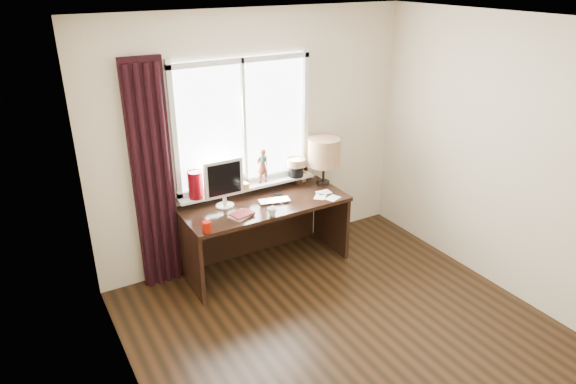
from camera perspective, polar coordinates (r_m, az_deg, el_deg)
floor at (r=4.52m, az=8.93°, el=-17.26°), size 3.50×4.00×0.00m
ceiling at (r=3.44m, az=11.79°, el=17.51°), size 3.50×4.00×0.00m
wall_back at (r=5.36m, az=-3.58°, el=5.86°), size 3.50×0.00×2.60m
wall_left at (r=3.10m, az=-16.01°, el=-9.44°), size 0.00×4.00×2.60m
wall_right at (r=5.05m, az=25.67°, el=2.30°), size 0.00×4.00×2.60m
laptop at (r=5.21m, az=-1.50°, el=-0.99°), size 0.35×0.27×0.02m
mug at (r=4.92m, az=-1.77°, el=-2.17°), size 0.11×0.11×0.09m
red_cup at (r=4.67m, az=-8.99°, el=-3.86°), size 0.08×0.08×0.10m
window at (r=5.25m, az=-4.76°, el=5.45°), size 1.52×0.23×1.40m
curtain at (r=4.97m, az=-14.76°, el=1.33°), size 0.38×0.09×2.25m
desk at (r=5.40m, az=-3.01°, el=-3.13°), size 1.70×0.70×0.75m
monitor at (r=5.05m, az=-7.16°, el=1.27°), size 0.40×0.18×0.49m
notebook_stack at (r=4.94m, az=-5.20°, el=-2.51°), size 0.27×0.24×0.03m
brush_holder at (r=5.67m, az=1.16°, el=1.65°), size 0.09×0.09×0.25m
icon_frame at (r=5.68m, az=1.56°, el=1.73°), size 0.10×0.03×0.13m
table_lamp at (r=5.54m, az=4.03°, el=4.40°), size 0.35×0.35×0.52m
loose_papers at (r=5.37m, az=4.19°, el=-0.40°), size 0.27×0.31×0.00m
desk_cables at (r=5.32m, az=-1.00°, el=-0.54°), size 0.23×0.36×0.01m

